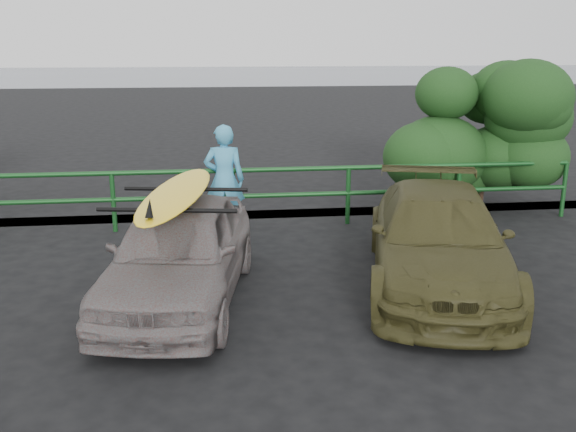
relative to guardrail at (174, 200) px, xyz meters
name	(u,v)px	position (x,y,z in m)	size (l,w,h in m)	color
ground	(150,375)	(0.00, -5.00, -0.52)	(80.00, 80.00, 0.00)	black
ocean	(202,73)	(0.00, 55.00, -0.52)	(200.00, 200.00, 0.00)	slate
guardrail	(174,200)	(0.00, 0.00, 0.00)	(14.00, 0.08, 1.04)	#134219
shrub_right	(451,145)	(5.00, 0.50, 0.76)	(3.20, 2.40, 2.56)	#1A3D16
sedan	(179,252)	(0.23, -3.15, 0.12)	(1.50, 3.73, 1.27)	slate
olive_vehicle	(438,239)	(3.55, -2.99, 0.10)	(1.73, 4.26, 1.24)	#3D3A1B
man	(224,180)	(0.85, -0.30, 0.39)	(0.66, 0.44, 1.82)	#4099C2
roof_rack	(177,199)	(0.23, -3.15, 0.78)	(1.58, 1.10, 0.05)	black
surfboard	(177,193)	(0.23, -3.15, 0.85)	(0.61, 2.96, 0.09)	yellow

